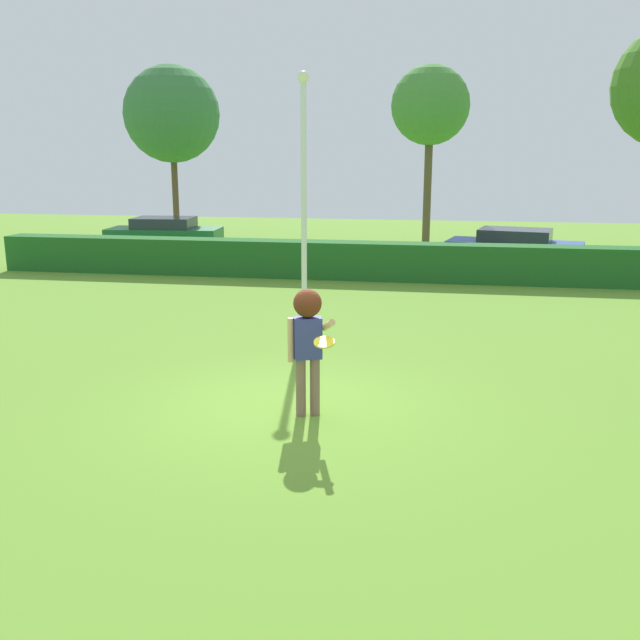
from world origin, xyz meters
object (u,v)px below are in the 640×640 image
at_px(oak_tree, 172,114).
at_px(person, 308,333).
at_px(lamppost, 304,186).
at_px(parked_car_blue, 514,246).
at_px(frisbee, 324,342).
at_px(parked_car_green, 164,232).
at_px(willow_tree, 430,106).

bearing_deg(oak_tree, person, -64.50).
bearing_deg(lamppost, parked_car_blue, 58.30).
bearing_deg(person, frisbee, -59.29).
distance_m(person, parked_car_blue, 14.68).
distance_m(lamppost, oak_tree, 17.73).
xyz_separation_m(lamppost, oak_tree, (-8.79, 15.22, 2.30)).
relative_size(frisbee, oak_tree, 0.04).
height_order(person, frisbee, person).
relative_size(person, frisbee, 6.54).
bearing_deg(parked_car_green, lamppost, -54.59).
bearing_deg(frisbee, lamppost, 103.44).
relative_size(frisbee, lamppost, 0.05).
bearing_deg(person, willow_tree, 86.63).
bearing_deg(parked_car_blue, oak_tree, 154.30).
bearing_deg(parked_car_green, frisbee, -61.80).
bearing_deg(person, lamppost, 101.57).
xyz_separation_m(parked_car_green, oak_tree, (-1.33, 4.73, 4.55)).
height_order(parked_car_blue, oak_tree, oak_tree).
xyz_separation_m(person, oak_tree, (-9.94, 20.84, 4.03)).
distance_m(person, oak_tree, 23.44).
height_order(frisbee, parked_car_green, frisbee).
relative_size(person, willow_tree, 0.26).
bearing_deg(lamppost, frisbee, -76.56).
height_order(lamppost, parked_car_blue, lamppost).
xyz_separation_m(person, parked_car_blue, (4.08, 14.09, -0.52)).
relative_size(parked_car_green, willow_tree, 0.63).
bearing_deg(lamppost, oak_tree, 120.01).
height_order(person, parked_car_green, person).
bearing_deg(willow_tree, person, -93.37).
bearing_deg(willow_tree, lamppost, -99.49).
distance_m(lamppost, parked_car_green, 13.07).
distance_m(frisbee, lamppost, 6.56).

